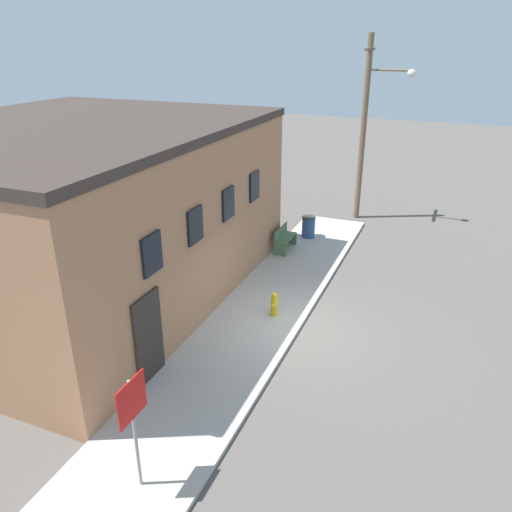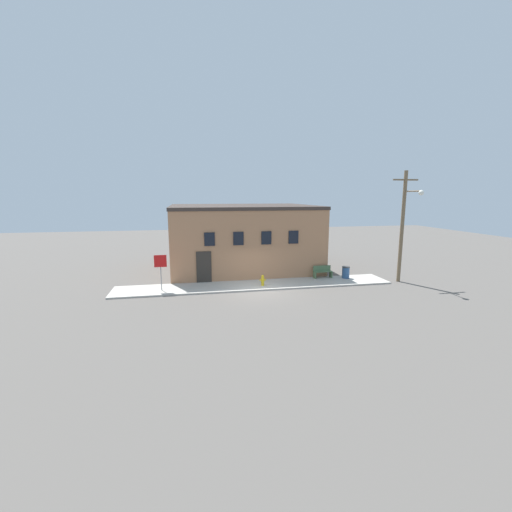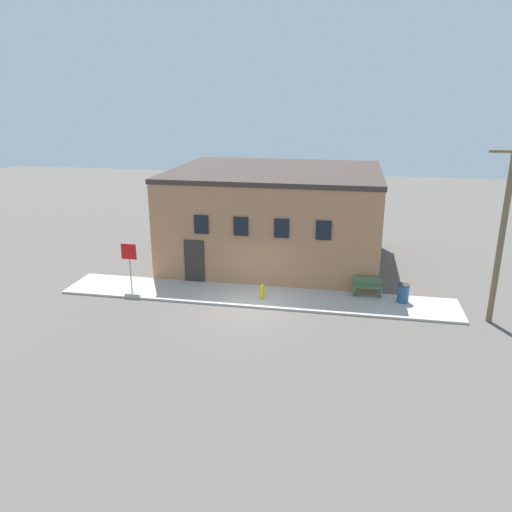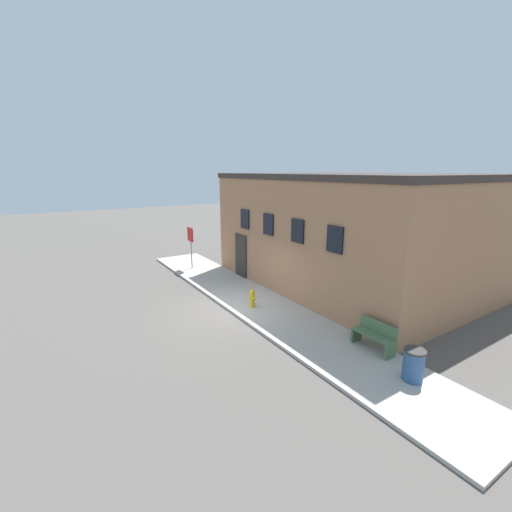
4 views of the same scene
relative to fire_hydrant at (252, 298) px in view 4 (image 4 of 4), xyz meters
name	(u,v)px [view 4 (image 4 of 4)]	position (x,y,z in m)	size (l,w,h in m)	color
ground_plane	(228,311)	(-0.36, -0.87, -0.46)	(80.00, 80.00, 0.00)	#56514C
sidewalk	(256,303)	(-0.36, 0.41, -0.41)	(18.08, 2.55, 0.10)	#B2ADA3
brick_building	(360,229)	(-0.36, 6.26, 2.09)	(11.15, 9.29, 5.10)	#A87551
fire_hydrant	(252,298)	(0.00, 0.00, 0.00)	(0.40, 0.19, 0.72)	gold
stop_sign	(191,240)	(-6.34, 0.13, 1.21)	(0.74, 0.06, 2.21)	gray
bench	(374,336)	(4.65, 1.32, 0.05)	(1.30, 0.44, 0.85)	#4C6B47
trash_bin	(413,365)	(6.20, 0.87, 0.06)	(0.53, 0.53, 0.83)	#2D517F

